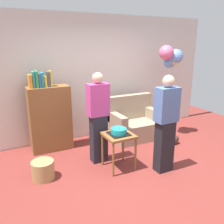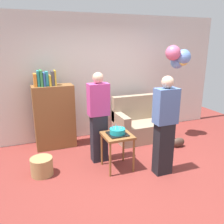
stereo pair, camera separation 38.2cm
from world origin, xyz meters
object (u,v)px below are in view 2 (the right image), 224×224
object	(u,v)px
couch	(139,124)
handbag	(178,142)
person_blowing_candles	(99,117)
side_table	(117,140)
balloon_bunch	(179,57)
bookshelf	(54,115)
person_holding_cake	(165,126)
wicker_basket	(42,166)
birthday_cake	(117,132)

from	to	relation	value
couch	handbag	size ratio (longest dim) A/B	3.93
person_blowing_candles	side_table	bearing A→B (deg)	-80.30
couch	balloon_bunch	world-z (taller)	balloon_bunch
couch	bookshelf	xyz separation A→B (m)	(-1.82, 0.24, 0.35)
bookshelf	person_blowing_candles	distance (m)	1.12
side_table	handbag	distance (m)	1.62
bookshelf	handbag	world-z (taller)	bookshelf
person_holding_cake	balloon_bunch	distance (m)	1.94
couch	wicker_basket	xyz separation A→B (m)	(-2.21, -0.80, -0.19)
side_table	balloon_bunch	world-z (taller)	balloon_bunch
bookshelf	wicker_basket	xyz separation A→B (m)	(-0.38, -1.04, -0.54)
handbag	person_holding_cake	bearing A→B (deg)	-139.93
person_holding_cake	birthday_cake	bearing A→B (deg)	-41.88
handbag	wicker_basket	bearing A→B (deg)	-178.28
person_blowing_candles	balloon_bunch	distance (m)	2.23
handbag	side_table	bearing A→B (deg)	-167.79
person_blowing_candles	handbag	bearing A→B (deg)	-19.45
person_holding_cake	balloon_bunch	bearing A→B (deg)	-140.53
couch	birthday_cake	bearing A→B (deg)	-132.65
side_table	couch	bearing A→B (deg)	47.35
couch	person_holding_cake	distance (m)	1.57
bookshelf	side_table	size ratio (longest dim) A/B	2.56
birthday_cake	person_blowing_candles	size ratio (longest dim) A/B	0.20
wicker_basket	balloon_bunch	world-z (taller)	balloon_bunch
bookshelf	side_table	distance (m)	1.56
wicker_basket	handbag	world-z (taller)	wicker_basket
side_table	handbag	bearing A→B (deg)	12.21
side_table	birthday_cake	size ratio (longest dim) A/B	1.96
person_holding_cake	person_blowing_candles	bearing A→B (deg)	-52.74
person_blowing_candles	wicker_basket	world-z (taller)	person_blowing_candles
couch	wicker_basket	distance (m)	2.35
side_table	person_blowing_candles	xyz separation A→B (m)	(-0.20, 0.39, 0.30)
birthday_cake	person_blowing_candles	xyz separation A→B (m)	(-0.20, 0.39, 0.16)
bookshelf	person_holding_cake	size ratio (longest dim) A/B	0.99
couch	side_table	size ratio (longest dim) A/B	1.76
couch	person_holding_cake	world-z (taller)	person_holding_cake
handbag	balloon_bunch	xyz separation A→B (m)	(0.23, 0.52, 1.70)
balloon_bunch	side_table	bearing A→B (deg)	-154.18
couch	handbag	distance (m)	0.94
person_holding_cake	wicker_basket	xyz separation A→B (m)	(-1.88, 0.66, -0.68)
side_table	balloon_bunch	bearing A→B (deg)	25.82
balloon_bunch	wicker_basket	bearing A→B (deg)	-168.64
bookshelf	wicker_basket	bearing A→B (deg)	-110.16
balloon_bunch	couch	bearing A→B (deg)	165.99
side_table	bookshelf	bearing A→B (deg)	123.69
bookshelf	side_table	xyz separation A→B (m)	(0.86, -1.29, -0.16)
bookshelf	birthday_cake	world-z (taller)	bookshelf
person_holding_cake	wicker_basket	world-z (taller)	person_holding_cake
side_table	wicker_basket	size ratio (longest dim) A/B	1.74
side_table	person_holding_cake	size ratio (longest dim) A/B	0.38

